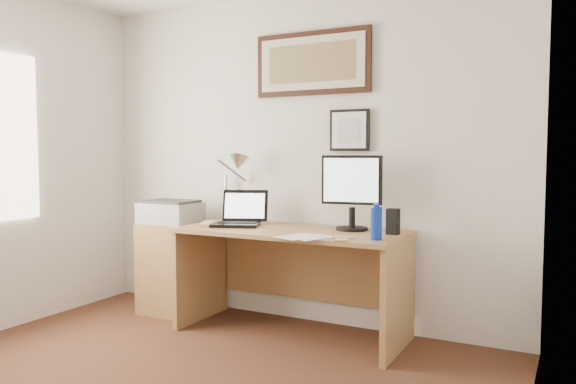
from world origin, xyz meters
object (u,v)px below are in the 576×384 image
Objects in this scene: printer at (171,212)px; water_bottle at (376,224)px; book at (202,223)px; desk at (296,260)px; lcd_monitor at (352,189)px; side_cabinet at (175,268)px; laptop at (239,218)px.

water_bottle is at bearing -6.76° from printer.
printer is (-0.39, 0.12, 0.06)m from book.
desk is 3.64× the size of printer.
desk is 3.08× the size of lcd_monitor.
side_cabinet is at bearing 24.12° from printer.
printer is (-0.03, -0.01, 0.45)m from side_cabinet.
side_cabinet is 0.46× the size of desk.
laptop is at bearing -170.74° from lcd_monitor.
book is 0.52× the size of lcd_monitor.
water_bottle is 1.80m from printer.
desk is at bearing -170.30° from lcd_monitor.
printer reaches higher than desk.
lcd_monitor is at bearing 12.04° from book.
laptop is at bearing -3.03° from side_cabinet.
laptop is at bearing 20.27° from book.
printer is at bearing 163.03° from book.
side_cabinet is 0.55m from book.
desk is 1.14m from printer.
printer is (-1.49, -0.12, -0.22)m from lcd_monitor.
side_cabinet is 1.08m from desk.
book is 0.41m from printer.
desk is 3.93× the size of laptop.
water_bottle reaches higher than printer.
desk reaches higher than side_cabinet.
laptop is 0.93× the size of printer.
water_bottle is 0.48m from lcd_monitor.
book is at bearing -159.73° from laptop.
water_bottle is at bearing -20.77° from desk.
book is at bearing -166.68° from desk.
laptop reaches higher than water_bottle.
laptop is 0.78× the size of lcd_monitor.
lcd_monitor reaches higher than desk.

